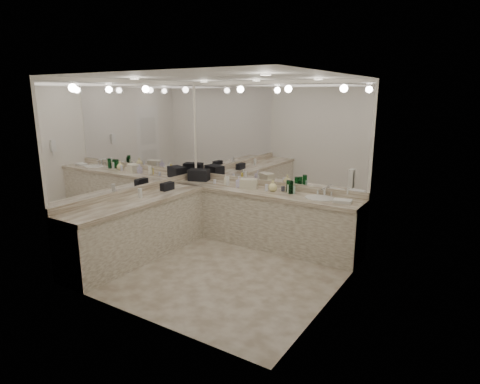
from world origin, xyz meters
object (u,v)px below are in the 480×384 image
Objects in this scene: cream_cosmetic_case at (249,184)px; hand_towel at (343,201)px; wall_phone at (352,179)px; black_toiletry_bag at (199,175)px; soap_bottle_c at (273,186)px; soap_bottle_a at (226,180)px; sink at (319,199)px; soap_bottle_b at (239,182)px.

cream_cosmetic_case reaches higher than hand_towel.
wall_phone reaches higher than black_toiletry_bag.
black_toiletry_bag reaches higher than soap_bottle_c.
soap_bottle_a is at bearing 178.55° from hand_towel.
wall_phone is (0.61, -0.50, 0.46)m from sink.
cream_cosmetic_case is 1.54× the size of soap_bottle_c.
soap_bottle_c is (-1.15, 0.08, 0.07)m from hand_towel.
cream_cosmetic_case is at bearing -0.87° from soap_bottle_a.
soap_bottle_c is at bearing 176.09° from hand_towel.
soap_bottle_b is (-0.18, -0.02, 0.01)m from cream_cosmetic_case.
soap_bottle_c is at bearing -16.88° from cream_cosmetic_case.
black_toiletry_bag is (-2.89, 0.55, -0.35)m from wall_phone.
cream_cosmetic_case is (1.07, -0.06, -0.02)m from black_toiletry_bag.
soap_bottle_c is (0.89, 0.03, 0.00)m from soap_bottle_a.
soap_bottle_a is 0.28m from soap_bottle_b.
sink is 0.91m from wall_phone.
sink is 1.26× the size of black_toiletry_bag.
hand_towel is 1.16m from soap_bottle_c.
hand_towel is 1.76m from soap_bottle_b.
hand_towel is 1.39× the size of soap_bottle_c.
soap_bottle_a is at bearing -179.99° from sink.
cream_cosmetic_case is at bearing 5.23° from soap_bottle_b.
wall_phone reaches higher than hand_towel.
black_toiletry_bag is 1.95× the size of soap_bottle_a.
soap_bottle_c is (1.49, -0.02, -0.01)m from black_toiletry_bag.
sink is 2.42× the size of soap_bottle_b.
cream_cosmetic_case is 1.55× the size of soap_bottle_a.
soap_bottle_b is 1.01× the size of soap_bottle_c.
hand_towel is at bearing -8.10° from sink.
hand_towel is (1.58, -0.04, -0.06)m from cream_cosmetic_case.
black_toiletry_bag is at bearing 178.71° from sink.
soap_bottle_a is at bearing 157.63° from cream_cosmetic_case.
sink is 1.76× the size of hand_towel.
sink is at bearing -1.29° from black_toiletry_bag.
black_toiletry_bag is at bearing 169.19° from wall_phone.
soap_bottle_c is (0.61, 0.05, -0.00)m from soap_bottle_b.
soap_bottle_b is at bearing -4.87° from black_toiletry_bag.
soap_bottle_b is (0.28, -0.02, 0.00)m from soap_bottle_a.
soap_bottle_b is 0.61m from soap_bottle_c.
soap_bottle_a is 0.99× the size of soap_bottle_b.
soap_bottle_c is (0.42, 0.03, 0.01)m from cream_cosmetic_case.
hand_towel reaches higher than sink.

